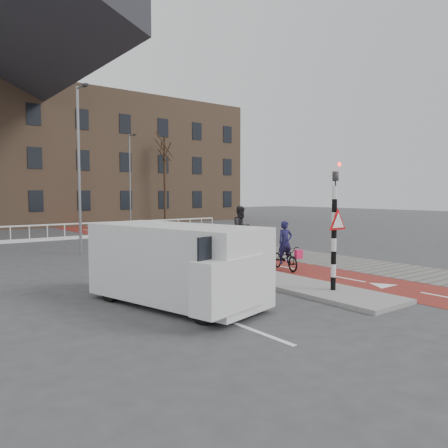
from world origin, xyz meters
TOP-DOWN VIEW (x-y plane):
  - ground at (0.00, 0.00)m, footprint 120.00×120.00m
  - bike_lane at (1.50, 10.00)m, footprint 2.50×60.00m
  - sidewalk at (4.30, 10.00)m, footprint 3.00×60.00m
  - curb_island at (-0.70, 4.00)m, footprint 1.80×16.00m
  - traffic_signal at (-0.60, -2.02)m, footprint 0.80×0.80m
  - bollard at (-0.67, 0.85)m, footprint 0.12×0.12m
  - cyclist_near at (1.09, 1.52)m, footprint 1.00×1.78m
  - cyclist_far at (2.29, 5.48)m, footprint 0.98×2.11m
  - van at (-4.67, -0.36)m, footprint 2.96×4.98m
  - railing at (-5.00, 17.00)m, footprint 28.00×0.10m
  - tree_right at (9.85, 25.59)m, footprint 0.26×0.26m
  - streetlight_near at (-3.42, 10.12)m, footprint 0.12×0.12m
  - streetlight_right at (5.39, 23.51)m, footprint 0.12×0.12m

SIDE VIEW (x-z plane):
  - ground at x=0.00m, z-range 0.00..0.00m
  - bike_lane at x=1.50m, z-range 0.00..0.01m
  - sidewalk at x=4.30m, z-range 0.00..0.01m
  - curb_island at x=-0.70m, z-range 0.00..0.12m
  - railing at x=-5.00m, z-range -0.19..0.80m
  - bollard at x=-0.67m, z-range 0.12..0.81m
  - cyclist_near at x=1.09m, z-range -0.29..1.50m
  - cyclist_far at x=2.29m, z-range -0.18..2.03m
  - van at x=-4.67m, z-range 0.05..2.06m
  - traffic_signal at x=-0.60m, z-range 0.15..3.83m
  - streetlight_near at x=-3.42m, z-range 0.00..7.59m
  - streetlight_right at x=5.39m, z-range 0.00..7.61m
  - tree_right at x=9.85m, z-range 0.00..7.88m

